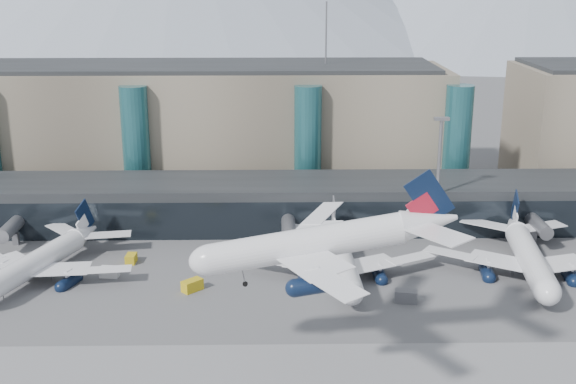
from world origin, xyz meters
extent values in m
plane|color=#515154|center=(0.00, 0.00, 0.00)|extent=(900.00, 900.00, 0.00)
cube|color=black|center=(0.00, 58.00, 5.00)|extent=(170.00, 18.00, 10.00)
cube|color=black|center=(0.00, 49.10, 4.00)|extent=(170.00, 0.40, 8.00)
cylinder|color=slate|center=(-55.00, 47.00, 4.20)|extent=(2.80, 14.00, 2.80)
cube|color=slate|center=(-55.00, 47.00, 1.20)|extent=(1.20, 1.20, 2.40)
cylinder|color=slate|center=(0.00, 47.00, 4.20)|extent=(2.80, 14.00, 2.80)
cube|color=slate|center=(0.00, 47.00, 1.20)|extent=(1.20, 1.20, 2.40)
cylinder|color=slate|center=(50.00, 47.00, 4.20)|extent=(2.80, 14.00, 2.80)
cube|color=slate|center=(50.00, 47.00, 1.20)|extent=(1.20, 1.20, 2.40)
cube|color=gray|center=(-25.00, 90.00, 15.00)|extent=(130.00, 30.00, 30.00)
cube|color=black|center=(-25.00, 90.00, 30.50)|extent=(123.50, 28.00, 1.00)
cylinder|color=#235D64|center=(-35.00, 74.00, 14.00)|extent=(6.40, 6.40, 28.00)
cylinder|color=#235D64|center=(5.00, 74.00, 14.00)|extent=(6.40, 6.40, 28.00)
cylinder|color=#235D64|center=(40.00, 74.00, 14.00)|extent=(6.40, 6.40, 28.00)
cylinder|color=slate|center=(10.00, 90.00, 38.00)|extent=(0.40, 0.40, 16.00)
cylinder|color=slate|center=(30.00, 48.00, 12.50)|extent=(0.70, 0.70, 25.00)
cube|color=slate|center=(30.00, 48.00, 25.30)|extent=(3.00, 1.20, 0.60)
cylinder|color=silver|center=(3.48, -2.24, 20.35)|extent=(25.34, 4.20, 4.20)
ellipsoid|color=silver|center=(-9.20, -2.24, 20.35)|extent=(5.88, 4.20, 4.20)
cone|color=silver|center=(19.77, -2.24, 20.56)|extent=(7.24, 4.20, 4.20)
cube|color=silver|center=(5.28, -11.29, 19.65)|extent=(13.23, 19.01, 0.21)
cylinder|color=black|center=(3.84, -9.12, 17.51)|extent=(5.07, 2.31, 2.31)
cube|color=silver|center=(19.77, -7.31, 20.77)|extent=(7.62, 10.01, 0.17)
cube|color=silver|center=(5.29, 6.81, 19.65)|extent=(13.23, 19.01, 0.21)
cylinder|color=black|center=(3.84, 4.64, 17.51)|extent=(5.07, 2.31, 2.31)
cube|color=silver|center=(19.77, 2.83, 20.77)|extent=(7.62, 10.01, 0.17)
cube|color=black|center=(20.13, -2.24, 23.92)|extent=(6.27, 0.25, 7.39)
cube|color=maroon|center=(19.04, -2.24, 22.66)|extent=(4.20, 0.29, 4.04)
cylinder|color=slate|center=(-5.39, -2.24, 17.62)|extent=(0.17, 0.17, 3.36)
cylinder|color=black|center=(-5.39, -2.24, 16.15)|extent=(0.75, 0.27, 0.75)
cylinder|color=black|center=(4.56, -4.76, 16.15)|extent=(0.96, 0.37, 0.96)
cylinder|color=black|center=(4.56, 0.28, 16.15)|extent=(0.96, 0.37, 0.96)
cylinder|color=silver|center=(-44.60, 31.00, 4.56)|extent=(11.95, 24.65, 4.09)
cone|color=silver|center=(-39.40, 45.98, 4.76)|extent=(6.17, 8.00, 4.09)
cube|color=silver|center=(-35.69, 29.78, 3.88)|extent=(18.14, 7.76, 0.20)
cylinder|color=black|center=(-38.15, 29.14, 1.80)|extent=(3.74, 5.40, 2.25)
cube|color=silver|center=(-34.74, 44.37, 4.96)|extent=(9.60, 4.89, 0.16)
cube|color=silver|center=(-52.34, 35.55, 3.88)|extent=(16.82, 16.57, 0.20)
cylinder|color=black|center=(-50.81, 33.53, 1.80)|extent=(3.74, 5.40, 2.25)
cube|color=silver|center=(-44.06, 47.60, 4.96)|extent=(8.82, 9.11, 0.16)
cube|color=black|center=(-39.28, 46.32, 8.03)|extent=(2.23, 5.85, 7.20)
cube|color=silver|center=(-39.63, 45.32, 6.80)|extent=(1.61, 3.95, 3.93)
cylinder|color=slate|center=(-47.43, 22.84, 1.90)|extent=(0.17, 0.17, 3.27)
cylinder|color=black|center=(-47.43, 22.84, 0.47)|extent=(0.48, 0.77, 0.73)
cylinder|color=black|center=(-41.93, 31.19, 0.47)|extent=(0.65, 1.00, 0.93)
cylinder|color=black|center=(-46.57, 32.80, 0.47)|extent=(0.65, 1.00, 0.93)
cylinder|color=silver|center=(9.29, 30.84, 4.62)|extent=(4.81, 25.13, 4.15)
ellipsoid|color=silver|center=(9.62, 18.33, 4.62)|extent=(4.30, 5.91, 4.15)
cone|color=silver|center=(8.86, 46.92, 4.83)|extent=(4.34, 7.26, 4.15)
cube|color=silver|center=(18.18, 32.86, 3.94)|extent=(18.71, 13.42, 0.21)
cylinder|color=black|center=(16.07, 31.38, 1.82)|extent=(2.41, 5.06, 2.28)
cube|color=silver|center=(13.86, 47.05, 5.04)|extent=(9.85, 7.69, 0.17)
cube|color=silver|center=(0.30, 32.39, 3.94)|extent=(18.82, 12.70, 0.21)
cylinder|color=black|center=(2.49, 31.01, 1.82)|extent=(2.41, 5.06, 2.28)
cube|color=silver|center=(3.86, 46.79, 5.04)|extent=(9.92, 7.34, 0.17)
cube|color=slate|center=(8.85, 47.28, 8.15)|extent=(0.41, 6.20, 7.30)
cube|color=silver|center=(8.88, 46.21, 6.90)|extent=(0.40, 4.15, 3.99)
cylinder|color=slate|center=(9.52, 22.08, 1.92)|extent=(0.17, 0.17, 3.32)
cylinder|color=black|center=(9.52, 22.08, 0.47)|extent=(0.28, 0.74, 0.74)
cylinder|color=black|center=(11.75, 31.98, 0.47)|extent=(0.39, 0.96, 0.95)
cylinder|color=black|center=(6.77, 31.84, 0.47)|extent=(0.39, 0.96, 0.95)
cylinder|color=silver|center=(43.33, 31.00, 4.95)|extent=(8.11, 27.19, 4.45)
ellipsoid|color=silver|center=(41.48, 17.71, 4.95)|extent=(5.26, 6.78, 4.45)
cone|color=silver|center=(45.71, 48.09, 5.18)|extent=(5.46, 8.21, 4.45)
cylinder|color=black|center=(50.60, 30.37, 1.95)|extent=(3.16, 5.65, 2.45)
cube|color=silver|center=(51.03, 47.35, 5.40)|extent=(10.68, 7.02, 0.18)
cube|color=silver|center=(34.10, 34.22, 4.22)|extent=(19.63, 15.89, 0.22)
cylinder|color=black|center=(36.17, 32.39, 1.95)|extent=(3.16, 5.65, 2.45)
cube|color=silver|center=(40.40, 48.83, 5.40)|extent=(10.32, 8.95, 0.18)
cube|color=black|center=(45.76, 48.47, 8.73)|extent=(1.18, 6.61, 7.83)
cube|color=silver|center=(45.61, 47.33, 7.40)|extent=(0.92, 4.44, 4.28)
cylinder|color=slate|center=(42.03, 21.70, 2.06)|extent=(0.18, 0.18, 3.56)
cylinder|color=black|center=(42.03, 21.70, 0.51)|extent=(0.39, 0.82, 0.79)
cylinder|color=black|center=(46.13, 31.77, 0.51)|extent=(0.53, 1.06, 1.01)
cylinder|color=black|center=(40.84, 32.51, 0.51)|extent=(0.53, 1.06, 1.01)
cube|color=silver|center=(-32.57, 30.41, 0.93)|extent=(3.49, 2.21, 1.86)
cube|color=gold|center=(-29.91, 36.94, 0.84)|extent=(1.92, 2.99, 1.68)
cube|color=#4E4E53|center=(19.14, 19.14, 1.03)|extent=(4.03, 2.64, 2.07)
cube|color=silver|center=(13.56, 32.74, 0.72)|extent=(2.07, 2.78, 1.44)
cube|color=gold|center=(-16.94, 24.18, 0.99)|extent=(3.90, 3.84, 1.98)
camera|label=1|loc=(-2.29, -90.25, 52.52)|focal=45.00mm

